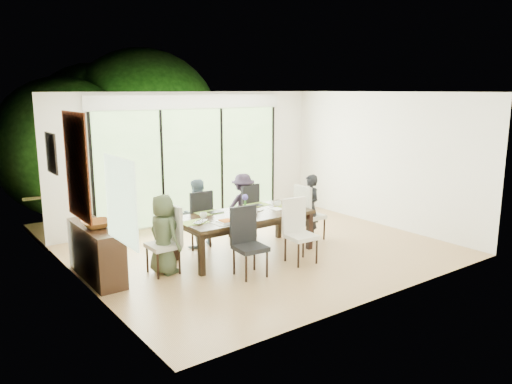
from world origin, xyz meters
TOP-DOWN VIEW (x-y plane):
  - floor at (0.00, 0.00)m, footprint 6.00×5.00m
  - ceiling at (0.00, 0.00)m, footprint 6.00×5.00m
  - wall_back at (0.00, 2.51)m, footprint 6.00×0.02m
  - wall_front at (0.00, -2.51)m, footprint 6.00×0.02m
  - wall_left at (-3.01, 0.00)m, footprint 0.02×5.00m
  - wall_right at (3.01, 0.00)m, footprint 0.02×5.00m
  - glass_doors at (0.00, 2.47)m, footprint 4.20×0.02m
  - blinds_header at (0.00, 2.46)m, footprint 4.40×0.06m
  - mullion_a at (-2.10, 2.46)m, footprint 0.05×0.04m
  - mullion_b at (-0.70, 2.46)m, footprint 0.05×0.04m
  - mullion_c at (0.70, 2.46)m, footprint 0.05×0.04m
  - mullion_d at (2.10, 2.46)m, footprint 0.05×0.04m
  - side_window at (-2.97, -1.20)m, footprint 0.02×0.90m
  - deck at (0.00, 3.40)m, footprint 6.00×1.80m
  - rail_top at (0.00, 4.20)m, footprint 6.00×0.08m
  - foliage_left at (-1.80, 5.20)m, footprint 3.20×3.20m
  - foliage_mid at (0.40, 5.80)m, footprint 4.00×4.00m
  - foliage_right at (2.20, 5.00)m, footprint 2.80×2.80m
  - foliage_far at (-0.60, 6.50)m, footprint 3.60×3.60m
  - table_top at (-0.38, 0.06)m, footprint 2.27×1.04m
  - table_apron at (-0.38, 0.06)m, footprint 2.08×0.85m
  - table_leg_fl at (-1.46, -0.37)m, footprint 0.09×0.09m
  - table_leg_fr at (0.70, -0.37)m, footprint 0.09×0.09m
  - table_leg_bl at (-1.46, 0.49)m, footprint 0.09×0.09m
  - table_leg_br at (0.70, 0.49)m, footprint 0.09×0.09m
  - chair_left_end at (-1.88, 0.06)m, footprint 0.44×0.44m
  - chair_right_end at (1.12, 0.06)m, footprint 0.44×0.44m
  - chair_far_left at (-0.83, 0.91)m, footprint 0.44×0.44m
  - chair_far_right at (0.17, 0.91)m, footprint 0.51×0.51m
  - chair_near_left at (-0.88, -0.81)m, footprint 0.47×0.47m
  - chair_near_right at (0.12, -0.81)m, footprint 0.47×0.47m
  - person_left_end at (-1.86, 0.06)m, footprint 0.48×0.64m
  - person_right_end at (1.10, 0.06)m, footprint 0.46×0.63m
  - person_far_left at (-0.83, 0.89)m, footprint 0.62×0.45m
  - person_far_right at (0.17, 0.89)m, footprint 0.63×0.48m
  - placemat_left at (-1.33, 0.06)m, footprint 0.42×0.30m
  - placemat_right at (0.57, 0.06)m, footprint 0.42×0.30m
  - placemat_far_l at (-0.83, 0.46)m, footprint 0.42×0.30m
  - placemat_far_r at (0.17, 0.46)m, footprint 0.42×0.30m
  - placemat_paper at (-0.93, -0.24)m, footprint 0.42×0.30m
  - tablet_far_l at (-0.73, 0.41)m, footprint 0.25×0.17m
  - tablet_far_r at (0.12, 0.41)m, footprint 0.23×0.16m
  - papers at (0.32, 0.01)m, footprint 0.28×0.21m
  - platter_base at (-0.93, -0.24)m, footprint 0.25×0.25m
  - platter_snacks at (-0.93, -0.24)m, footprint 0.19×0.19m
  - vase at (-0.33, 0.11)m, footprint 0.08×0.08m
  - hyacinth_stems at (-0.33, 0.11)m, footprint 0.04×0.04m
  - hyacinth_blooms at (-0.33, 0.11)m, footprint 0.10×0.10m
  - laptop at (-1.23, -0.04)m, footprint 0.37×0.34m
  - cup_a at (-1.08, 0.21)m, footprint 0.15×0.15m
  - cup_b at (-0.23, -0.04)m, footprint 0.13×0.13m
  - cup_c at (0.42, 0.16)m, footprint 0.12×0.12m
  - book at (-0.13, 0.11)m, footprint 0.24×0.26m
  - sideboard at (-2.76, 0.45)m, footprint 0.40×1.42m
  - bowl at (-2.76, 0.35)m, footprint 0.42×0.42m
  - candlestick_base at (-2.76, 0.80)m, footprint 0.09×0.09m
  - candlestick_shaft at (-2.76, 0.80)m, footprint 0.02×0.02m
  - candlestick_pan at (-2.76, 0.80)m, footprint 0.09×0.09m
  - candle at (-2.76, 0.80)m, footprint 0.03×0.03m
  - tapestry at (-2.97, 0.40)m, footprint 0.02×1.00m
  - art_frame at (-2.97, 1.70)m, footprint 0.03×0.55m
  - art_canvas at (-2.95, 1.70)m, footprint 0.01×0.45m

SIDE VIEW (x-z plane):
  - deck at x=0.00m, z-range -0.10..0.00m
  - floor at x=0.00m, z-range -0.01..0.00m
  - table_leg_fl at x=-1.46m, z-range 0.00..0.65m
  - table_leg_fr at x=0.70m, z-range 0.00..0.65m
  - table_leg_bl at x=-1.46m, z-range 0.00..0.65m
  - table_leg_br at x=0.70m, z-range 0.00..0.65m
  - sideboard at x=-2.76m, z-range 0.00..0.80m
  - chair_left_end at x=-1.88m, z-range 0.00..1.04m
  - chair_right_end at x=1.12m, z-range 0.00..1.04m
  - chair_far_left at x=-0.83m, z-range 0.00..1.04m
  - chair_far_right at x=0.17m, z-range 0.00..1.04m
  - chair_near_left at x=-0.88m, z-range 0.00..1.04m
  - chair_near_right at x=0.12m, z-range 0.00..1.04m
  - rail_top at x=0.00m, z-range 0.52..0.58m
  - table_apron at x=-0.38m, z-range 0.55..0.64m
  - person_left_end at x=-1.86m, z-range 0.00..1.22m
  - person_right_end at x=1.10m, z-range 0.00..1.22m
  - person_far_left at x=-0.83m, z-range 0.00..1.22m
  - person_far_right at x=0.17m, z-range 0.00..1.22m
  - table_top at x=-0.38m, z-range 0.65..0.71m
  - papers at x=0.32m, z-range 0.71..0.71m
  - placemat_left at x=-1.33m, z-range 0.71..0.71m
  - placemat_right at x=0.57m, z-range 0.71..0.71m
  - placemat_far_l at x=-0.83m, z-range 0.71..0.71m
  - placemat_far_r at x=0.17m, z-range 0.71..0.71m
  - placemat_paper at x=-0.93m, z-range 0.71..0.71m
  - book at x=-0.13m, z-range 0.71..0.73m
  - tablet_far_r at x=0.12m, z-range 0.71..0.72m
  - tablet_far_l at x=-0.73m, z-range 0.71..0.73m
  - laptop at x=-1.23m, z-range 0.71..0.73m
  - platter_base at x=-0.93m, z-range 0.71..0.74m
  - platter_snacks at x=-0.93m, z-range 0.74..0.75m
  - cup_b at x=-0.23m, z-range 0.71..0.80m
  - cup_a at x=-1.08m, z-range 0.71..0.80m
  - cup_c at x=0.42m, z-range 0.71..0.80m
  - vase at x=-0.33m, z-range 0.71..0.82m
  - candlestick_base at x=-2.76m, z-range 0.80..0.83m
  - bowl at x=-2.76m, z-range 0.80..0.90m
  - hyacinth_stems at x=-0.33m, z-range 0.80..0.95m
  - hyacinth_blooms at x=-0.33m, z-range 0.92..1.03m
  - glass_doors at x=0.00m, z-range 0.05..2.35m
  - mullion_a at x=-2.10m, z-range 0.05..2.35m
  - mullion_b at x=-0.70m, z-range 0.05..2.35m
  - mullion_c at x=0.70m, z-range 0.05..2.35m
  - mullion_d at x=2.10m, z-range 0.05..2.35m
  - foliage_right at x=2.20m, z-range -0.14..2.66m
  - wall_back at x=0.00m, z-range 0.00..2.70m
  - wall_front at x=0.00m, z-range 0.00..2.70m
  - wall_left at x=-3.01m, z-range 0.00..2.70m
  - wall_right at x=3.01m, z-range 0.00..2.70m
  - candlestick_shaft at x=-2.76m, z-range 0.82..1.92m
  - foliage_left at x=-1.80m, z-range -0.16..3.04m
  - side_window at x=-2.97m, z-range 1.00..2.00m
  - foliage_far at x=-0.60m, z-range -0.18..3.42m
  - tapestry at x=-2.97m, z-range 0.95..2.45m
  - art_frame at x=-2.97m, z-range 1.42..2.08m
  - art_canvas at x=-2.95m, z-range 1.48..2.02m
  - foliage_mid at x=0.40m, z-range -0.20..3.80m
  - candlestick_pan at x=-2.76m, z-range 1.91..1.93m
  - candle at x=-2.76m, z-range 1.93..2.02m
  - blinds_header at x=0.00m, z-range 2.36..2.64m
  - ceiling at x=0.00m, z-range 2.70..2.71m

